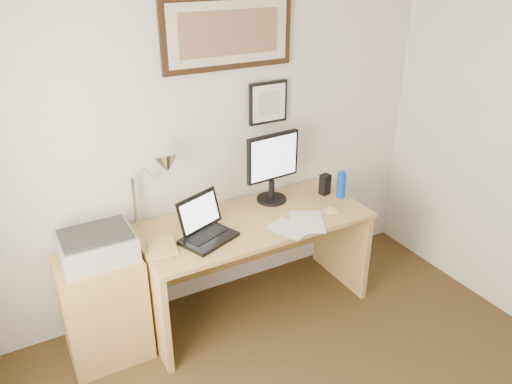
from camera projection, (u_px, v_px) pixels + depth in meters
wall_back at (210, 139)px, 3.45m from camera, size 3.50×0.02×2.50m
side_cabinet at (104, 308)px, 3.18m from camera, size 0.50×0.40×0.73m
water_bottle at (341, 185)px, 3.72m from camera, size 0.07×0.07×0.19m
bottle_cap at (342, 172)px, 3.67m from camera, size 0.03×0.03×0.02m
speaker at (325, 184)px, 3.77m from camera, size 0.08×0.08×0.16m
paper_sheet_a at (289, 229)px, 3.33m from camera, size 0.28×0.32×0.00m
paper_sheet_b at (307, 222)px, 3.41m from camera, size 0.35×0.39×0.00m
sticky_pad at (331, 211)px, 3.54m from camera, size 0.09×0.09×0.01m
marker_pen at (325, 211)px, 3.54m from camera, size 0.14×0.06×0.02m
book at (148, 249)px, 3.08m from camera, size 0.22×0.27×0.02m
desk at (249, 243)px, 3.61m from camera, size 1.60×0.70×0.75m
laptop at (205, 229)px, 3.21m from camera, size 0.40×0.41×0.26m
lcd_monitor at (273, 165)px, 3.57m from camera, size 0.42×0.22×0.52m
printer at (97, 246)px, 3.01m from camera, size 0.44×0.34×0.18m
desk_lamp at (163, 167)px, 3.15m from camera, size 0.29×0.27×0.53m
picture_large at (229, 33)px, 3.19m from camera, size 0.92×0.04×0.47m
picture_small at (268, 103)px, 3.54m from camera, size 0.30×0.03×0.30m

